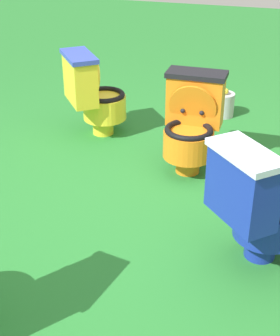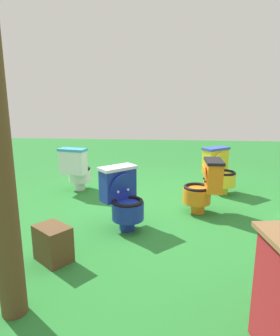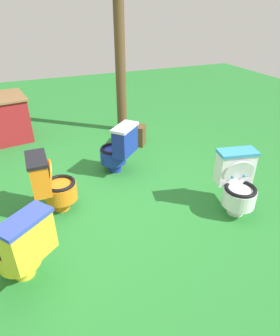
{
  "view_description": "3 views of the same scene",
  "coord_description": "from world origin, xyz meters",
  "px_view_note": "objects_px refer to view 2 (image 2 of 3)",
  "views": [
    {
      "loc": [
        2.75,
        0.63,
        1.87
      ],
      "look_at": [
        0.12,
        -0.16,
        0.37
      ],
      "focal_mm": 54.21,
      "sensor_mm": 36.0,
      "label": 1
    },
    {
      "loc": [
        -0.15,
        3.82,
        1.51
      ],
      "look_at": [
        0.24,
        -0.44,
        0.49
      ],
      "focal_mm": 31.88,
      "sensor_mm": 36.0,
      "label": 2
    },
    {
      "loc": [
        -0.77,
        -2.91,
        2.16
      ],
      "look_at": [
        0.3,
        -0.32,
        0.54
      ],
      "focal_mm": 30.98,
      "sensor_mm": 36.0,
      "label": 3
    }
  ],
  "objects_px": {
    "toilet_orange": "(204,186)",
    "toilet_blue": "(123,198)",
    "toilet_white": "(77,169)",
    "small_crate": "(53,243)",
    "toilet_yellow": "(220,170)"
  },
  "relations": [
    {
      "from": "toilet_orange",
      "to": "toilet_blue",
      "type": "relative_size",
      "value": 1.0
    },
    {
      "from": "toilet_blue",
      "to": "toilet_white",
      "type": "relative_size",
      "value": 1.0
    },
    {
      "from": "small_crate",
      "to": "toilet_yellow",
      "type": "bearing_deg",
      "value": -130.1
    },
    {
      "from": "toilet_yellow",
      "to": "small_crate",
      "type": "relative_size",
      "value": 2.12
    },
    {
      "from": "toilet_orange",
      "to": "toilet_yellow",
      "type": "relative_size",
      "value": 1.0
    },
    {
      "from": "toilet_white",
      "to": "small_crate",
      "type": "relative_size",
      "value": 2.12
    },
    {
      "from": "toilet_orange",
      "to": "toilet_white",
      "type": "xyz_separation_m",
      "value": [
        1.96,
        -0.79,
        0.0
      ]
    },
    {
      "from": "toilet_orange",
      "to": "toilet_yellow",
      "type": "bearing_deg",
      "value": -20.88
    },
    {
      "from": "toilet_orange",
      "to": "toilet_white",
      "type": "height_order",
      "value": "same"
    },
    {
      "from": "toilet_white",
      "to": "toilet_yellow",
      "type": "distance_m",
      "value": 2.31
    },
    {
      "from": "toilet_orange",
      "to": "toilet_blue",
      "type": "height_order",
      "value": "same"
    },
    {
      "from": "toilet_white",
      "to": "toilet_blue",
      "type": "bearing_deg",
      "value": -42.29
    },
    {
      "from": "toilet_orange",
      "to": "small_crate",
      "type": "height_order",
      "value": "toilet_orange"
    },
    {
      "from": "toilet_blue",
      "to": "small_crate",
      "type": "xyz_separation_m",
      "value": [
        0.55,
        0.79,
        -0.2
      ]
    },
    {
      "from": "toilet_yellow",
      "to": "small_crate",
      "type": "distance_m",
      "value": 2.96
    }
  ]
}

